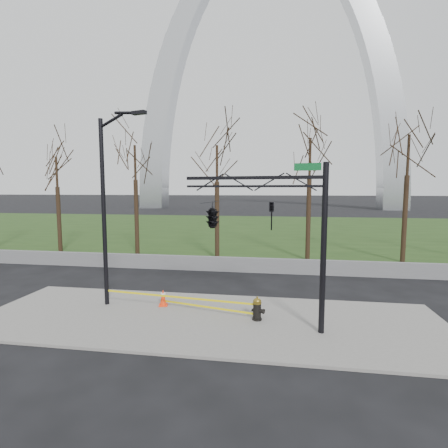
% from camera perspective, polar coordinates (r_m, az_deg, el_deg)
% --- Properties ---
extents(ground, '(500.00, 500.00, 0.00)m').
position_cam_1_polar(ground, '(13.81, -2.78, -15.83)').
color(ground, black).
rests_on(ground, ground).
extents(sidewalk, '(18.00, 6.00, 0.10)m').
position_cam_1_polar(sidewalk, '(13.79, -2.78, -15.63)').
color(sidewalk, slate).
rests_on(sidewalk, ground).
extents(grass_strip, '(120.00, 40.00, 0.06)m').
position_cam_1_polar(grass_strip, '(42.94, 5.36, -0.89)').
color(grass_strip, '#203A15').
rests_on(grass_strip, ground).
extents(guardrail, '(60.00, 0.30, 0.90)m').
position_cam_1_polar(guardrail, '(21.24, 1.62, -6.76)').
color(guardrail, '#59595B').
rests_on(guardrail, ground).
extents(gateway_arch, '(66.00, 6.00, 65.00)m').
position_cam_1_polar(gateway_arch, '(91.77, 7.49, 23.25)').
color(gateway_arch, '#BABDC1').
rests_on(gateway_arch, ground).
extents(tree_row, '(49.12, 4.00, 9.28)m').
position_cam_1_polar(tree_row, '(24.58, 6.47, 4.79)').
color(tree_row, black).
rests_on(tree_row, ground).
extents(fire_hydrant, '(0.57, 0.39, 0.92)m').
position_cam_1_polar(fire_hydrant, '(13.52, 5.60, -13.97)').
color(fire_hydrant, black).
rests_on(fire_hydrant, sidewalk).
extents(traffic_cone, '(0.45, 0.45, 0.71)m').
position_cam_1_polar(traffic_cone, '(15.23, -10.13, -11.99)').
color(traffic_cone, '#FF360D').
rests_on(traffic_cone, sidewalk).
extents(street_light, '(2.33, 0.84, 8.21)m').
position_cam_1_polar(street_light, '(15.19, -18.89, 4.02)').
color(street_light, black).
rests_on(street_light, ground).
extents(traffic_signal_mast, '(5.06, 2.53, 6.00)m').
position_cam_1_polar(traffic_signal_mast, '(12.48, 1.40, 1.47)').
color(traffic_signal_mast, black).
rests_on(traffic_signal_mast, ground).
extents(caution_tape, '(6.59, 0.98, 0.46)m').
position_cam_1_polar(caution_tape, '(14.34, -5.90, -12.65)').
color(caution_tape, yellow).
rests_on(caution_tape, ground).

